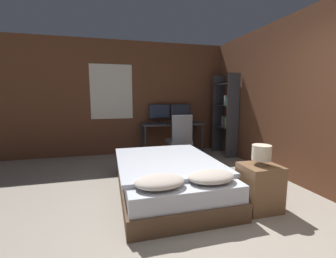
% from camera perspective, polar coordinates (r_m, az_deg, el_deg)
% --- Properties ---
extents(ground_plane, '(20.00, 20.00, 0.00)m').
position_cam_1_polar(ground_plane, '(2.37, 18.12, -28.36)').
color(ground_plane, '#9E9384').
extents(wall_back, '(12.00, 0.08, 2.70)m').
position_cam_1_polar(wall_back, '(5.65, -3.98, 7.77)').
color(wall_back, brown).
rests_on(wall_back, ground_plane).
extents(wall_side_right, '(0.06, 12.00, 2.70)m').
position_cam_1_polar(wall_side_right, '(4.22, 28.64, 6.62)').
color(wall_side_right, brown).
rests_on(wall_side_right, ground_plane).
extents(bed, '(1.41, 2.06, 0.55)m').
position_cam_1_polar(bed, '(3.32, 0.10, -12.08)').
color(bed, brown).
rests_on(bed, ground_plane).
extents(nightstand, '(0.44, 0.41, 0.57)m').
position_cam_1_polar(nightstand, '(3.09, 22.19, -13.52)').
color(nightstand, brown).
rests_on(nightstand, ground_plane).
extents(bedside_lamp, '(0.22, 0.22, 0.25)m').
position_cam_1_polar(bedside_lamp, '(2.96, 22.66, -5.62)').
color(bedside_lamp, gray).
rests_on(bedside_lamp, nightstand).
extents(desk, '(1.49, 0.59, 0.76)m').
position_cam_1_polar(desk, '(5.45, 1.08, 0.51)').
color(desk, '#38383D').
rests_on(desk, ground_plane).
extents(monitor_left, '(0.52, 0.16, 0.45)m').
position_cam_1_polar(monitor_left, '(5.53, -2.18, 4.32)').
color(monitor_left, black).
rests_on(monitor_left, desk).
extents(monitor_right, '(0.52, 0.16, 0.45)m').
position_cam_1_polar(monitor_right, '(5.67, 3.20, 4.41)').
color(monitor_right, black).
rests_on(monitor_right, desk).
extents(keyboard, '(0.39, 0.13, 0.02)m').
position_cam_1_polar(keyboard, '(5.25, 1.64, 1.40)').
color(keyboard, black).
rests_on(keyboard, desk).
extents(computer_mouse, '(0.07, 0.05, 0.04)m').
position_cam_1_polar(computer_mouse, '(5.34, 4.59, 1.59)').
color(computer_mouse, black).
rests_on(computer_mouse, desk).
extents(office_chair, '(0.52, 0.52, 1.02)m').
position_cam_1_polar(office_chair, '(4.84, 3.02, -3.57)').
color(office_chair, black).
rests_on(office_chair, ground_plane).
extents(bookshelf, '(0.30, 0.72, 1.91)m').
position_cam_1_polar(bookshelf, '(5.48, 14.66, 4.03)').
color(bookshelf, '#333338').
rests_on(bookshelf, ground_plane).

